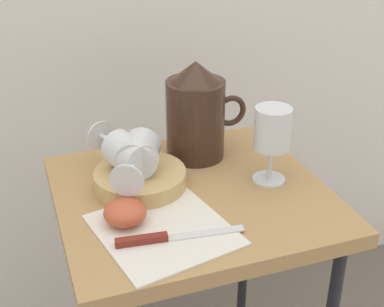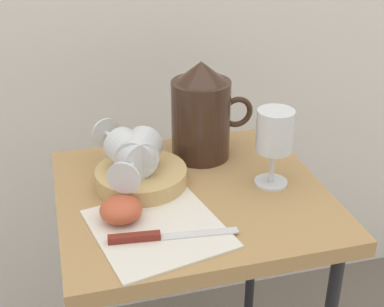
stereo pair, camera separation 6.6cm
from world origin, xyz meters
TOP-DOWN VIEW (x-y plane):
  - table at (0.00, 0.00)m, footprint 0.50×0.46m
  - linen_napkin at (-0.09, -0.10)m, footprint 0.25×0.25m
  - basket_tray at (-0.09, 0.05)m, footprint 0.17×0.17m
  - pitcher at (0.06, 0.14)m, footprint 0.17×0.12m
  - wine_glass_upright at (0.15, -0.01)m, footprint 0.07×0.07m
  - wine_glass_tipped_near at (-0.11, 0.05)m, footprint 0.11×0.17m
  - wine_glass_tipped_far at (-0.09, 0.04)m, footprint 0.12×0.15m
  - apple_half_left at (-0.14, -0.06)m, footprint 0.07×0.07m
  - knife at (-0.10, -0.13)m, footprint 0.21×0.04m

SIDE VIEW (x-z plane):
  - table at x=0.00m, z-range 0.27..0.96m
  - linen_napkin at x=-0.09m, z-range 0.69..0.70m
  - knife at x=-0.10m, z-range 0.70..0.71m
  - basket_tray at x=-0.09m, z-range 0.69..0.73m
  - apple_half_left at x=-0.14m, z-range 0.70..0.74m
  - wine_glass_tipped_near at x=-0.11m, z-range 0.73..0.80m
  - wine_glass_tipped_far at x=-0.09m, z-range 0.73..0.80m
  - pitcher at x=0.06m, z-range 0.67..0.88m
  - wine_glass_upright at x=0.15m, z-range 0.72..0.87m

